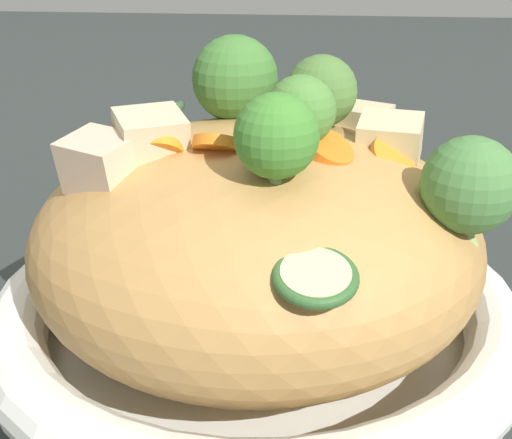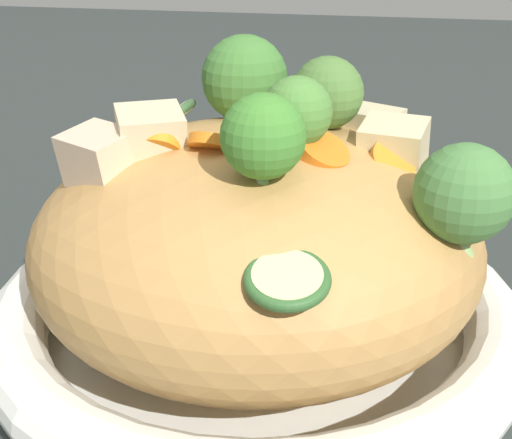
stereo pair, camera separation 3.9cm
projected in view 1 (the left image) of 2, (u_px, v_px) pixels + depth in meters
ground_plane at (256, 363)px, 0.43m from camera, size 3.00×3.00×0.00m
serving_bowl at (256, 323)px, 0.42m from camera, size 0.31×0.31×0.06m
noodle_heap at (256, 240)px, 0.39m from camera, size 0.25×0.25×0.13m
broccoli_florets at (318, 119)px, 0.36m from camera, size 0.18×0.16×0.09m
carrot_coins at (276, 149)px, 0.35m from camera, size 0.15×0.05×0.03m
zucchini_slices at (206, 174)px, 0.36m from camera, size 0.14×0.19×0.04m
chicken_chunks at (237, 143)px, 0.37m from camera, size 0.19×0.13×0.04m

